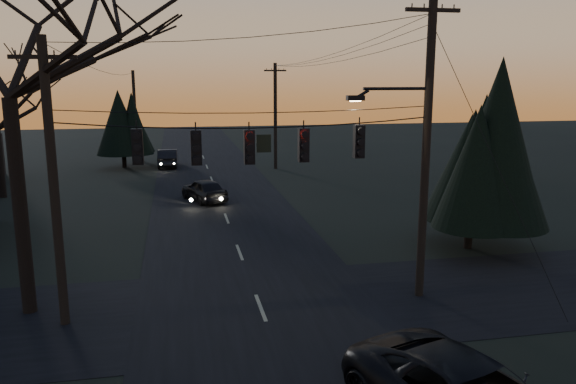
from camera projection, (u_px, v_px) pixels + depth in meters
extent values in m
cube|color=black|center=(230.00, 228.00, 27.81)|extent=(8.00, 120.00, 0.02)
cube|color=black|center=(261.00, 308.00, 18.20)|extent=(60.00, 7.00, 0.02)
cylinder|color=black|center=(250.00, 119.00, 16.94)|extent=(11.50, 0.04, 0.04)
cylinder|color=black|center=(20.00, 209.00, 17.25)|extent=(0.44, 0.44, 6.77)
cylinder|color=black|center=(469.00, 230.00, 24.48)|extent=(0.36, 0.36, 1.60)
cone|color=black|center=(474.00, 153.00, 23.80)|extent=(4.86, 4.86, 5.99)
cylinder|color=black|center=(0.00, 164.00, 34.65)|extent=(0.44, 0.44, 4.21)
cylinder|color=black|center=(124.00, 158.00, 46.66)|extent=(0.36, 0.36, 1.60)
cone|color=black|center=(122.00, 126.00, 46.14)|extent=(3.90, 3.90, 4.41)
imported|color=black|center=(204.00, 190.00, 33.84)|extent=(2.94, 4.35, 1.37)
imported|color=black|center=(168.00, 158.00, 47.01)|extent=(1.60, 4.44, 1.46)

